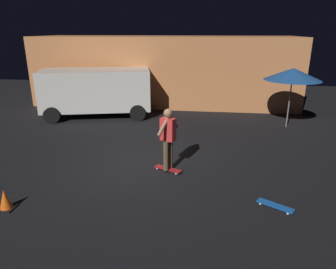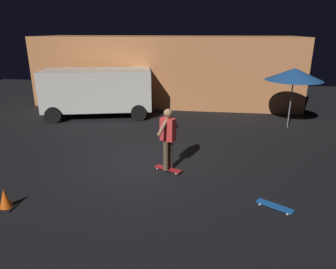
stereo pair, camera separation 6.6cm
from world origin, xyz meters
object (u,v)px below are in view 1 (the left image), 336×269
Objects in this scene: parked_van at (96,90)px; skateboard_spare at (275,206)px; skateboard_ridden at (168,169)px; patio_umbrella at (293,74)px; skater at (168,135)px; traffic_cone at (5,200)px.

parked_van reaches higher than skateboard_spare.
patio_umbrella is at bearing 47.55° from skateboard_ridden.
traffic_cone is (-3.21, -2.29, -0.83)m from skater.
skateboard_spare is 1.67× the size of traffic_cone.
skateboard_ridden is 0.48× the size of skater.
skateboard_spare is at bearing -104.93° from patio_umbrella.
parked_van is 6.49m from skater.
parked_van is 7.61m from traffic_cone.
skater is at bearing -53.88° from parked_van.
parked_van reaches higher than skater.
patio_umbrella is at bearing 75.07° from skateboard_spare.
patio_umbrella reaches higher than skater.
parked_van is 2.94× the size of skater.
traffic_cone is (0.61, -7.53, -0.95)m from parked_van.
parked_van is 9.34m from skateboard_spare.
skateboard_spare is at bearing -31.18° from skater.
skateboard_spare is 3.11m from skater.
parked_van is at bearing 174.90° from patio_umbrella.
skateboard_ridden is at bearing -132.45° from patio_umbrella.
skater is at bearing 35.50° from traffic_cone.
skateboard_spare is 0.46× the size of skater.
patio_umbrella is at bearing 47.55° from skater.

